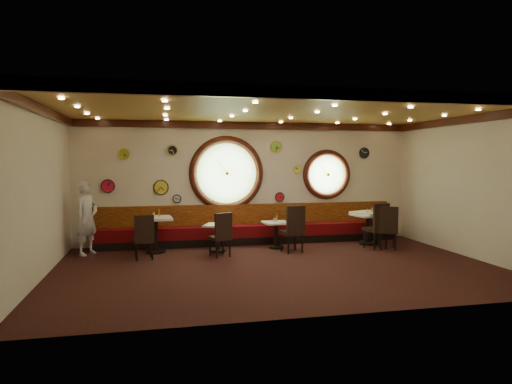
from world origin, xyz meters
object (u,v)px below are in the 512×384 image
object	(u,v)px
table_e	(368,225)
condiment_e_pepper	(367,212)
condiment_a_pepper	(154,215)
waiter	(87,218)
table_a	(155,230)
condiment_e_salt	(362,212)
chair_d	(388,225)
condiment_c_pepper	(275,220)
table_d	(370,224)
condiment_b_bottle	(222,220)
table_b	(218,234)
condiment_a_salt	(154,215)
condiment_d_salt	(367,210)
condiment_c_bottle	(277,218)
condiment_d_pepper	(372,210)
condiment_b_pepper	(218,222)
condiment_d_bottle	(374,208)
condiment_a_bottle	(159,213)
chair_e	(378,223)
condiment_b_salt	(215,222)
condiment_c_salt	(273,220)
chair_a	(144,234)
chair_c	(294,226)
table_c	(276,232)
condiment_e_bottle	(373,211)

from	to	relation	value
table_e	condiment_e_pepper	xyz separation A→B (m)	(-0.02, 0.01, 0.34)
condiment_a_pepper	waiter	xyz separation A→B (m)	(-1.52, 0.07, -0.04)
table_a	condiment_e_salt	xyz separation A→B (m)	(5.28, -0.00, 0.31)
table_e	chair_d	distance (m)	0.81
condiment_c_pepper	table_d	bearing A→B (deg)	0.97
condiment_e_salt	condiment_b_bottle	bearing A→B (deg)	-178.09
table_b	condiment_b_bottle	world-z (taller)	condiment_b_bottle
condiment_a_salt	condiment_d_salt	size ratio (longest dim) A/B	1.19
table_e	condiment_c_bottle	bearing A→B (deg)	177.45
table_e	condiment_d_pepper	bearing A→B (deg)	11.00
table_b	condiment_e_pepper	distance (m)	3.97
condiment_b_pepper	condiment_d_bottle	size ratio (longest dim) A/B	0.64
chair_d	condiment_a_bottle	bearing A→B (deg)	-167.25
table_b	condiment_c_pepper	distance (m)	1.49
condiment_c_pepper	condiment_e_salt	world-z (taller)	condiment_e_salt
chair_e	condiment_a_salt	bearing A→B (deg)	157.19
waiter	condiment_a_pepper	bearing A→B (deg)	-59.69
table_b	condiment_a_pepper	world-z (taller)	condiment_a_pepper
table_d	condiment_b_salt	bearing A→B (deg)	-178.59
condiment_d_pepper	condiment_c_pepper	bearing A→B (deg)	-179.97
condiment_a_pepper	condiment_d_bottle	size ratio (longest dim) A/B	0.68
condiment_c_salt	condiment_c_bottle	world-z (taller)	condiment_c_bottle
chair_e	table_b	bearing A→B (deg)	157.29
table_d	chair_a	bearing A→B (deg)	-172.55
chair_c	condiment_e_pepper	size ratio (longest dim) A/B	6.75
condiment_b_pepper	condiment_b_bottle	xyz separation A→B (m)	(0.12, 0.12, 0.03)
condiment_a_salt	condiment_a_pepper	distance (m)	0.02
condiment_a_pepper	condiment_c_salt	bearing A→B (deg)	-2.34
condiment_d_salt	condiment_d_bottle	world-z (taller)	condiment_d_bottle
table_b	condiment_c_salt	xyz separation A→B (m)	(1.41, 0.11, 0.29)
table_c	condiment_a_pepper	world-z (taller)	condiment_a_pepper
chair_a	condiment_c_pepper	bearing A→B (deg)	5.99
condiment_d_pepper	condiment_e_bottle	size ratio (longest dim) A/B	0.58
table_e	condiment_e_bottle	xyz separation A→B (m)	(0.15, 0.03, 0.37)
condiment_c_pepper	table_a	bearing A→B (deg)	178.48
condiment_d_pepper	condiment_e_pepper	size ratio (longest dim) A/B	0.91
condiment_c_bottle	condiment_e_salt	world-z (taller)	condiment_e_salt
table_c	condiment_e_salt	bearing A→B (deg)	2.25
table_d	chair_e	distance (m)	0.73
table_e	waiter	size ratio (longest dim) A/B	0.48
condiment_d_salt	table_c	bearing A→B (deg)	-178.73
table_b	table_a	bearing A→B (deg)	171.96
table_a	chair_c	size ratio (longest dim) A/B	1.22
waiter	condiment_e_bottle	bearing A→B (deg)	-58.19
table_c	table_d	bearing A→B (deg)	1.33
chair_e	condiment_a_pepper	xyz separation A→B (m)	(-5.40, 0.77, 0.25)
table_d	chair_a	size ratio (longest dim) A/B	1.57
condiment_b_salt	condiment_c_bottle	distance (m)	1.58
condiment_d_bottle	condiment_b_bottle	bearing A→B (deg)	-177.29
table_e	condiment_c_bottle	size ratio (longest dim) A/B	4.95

